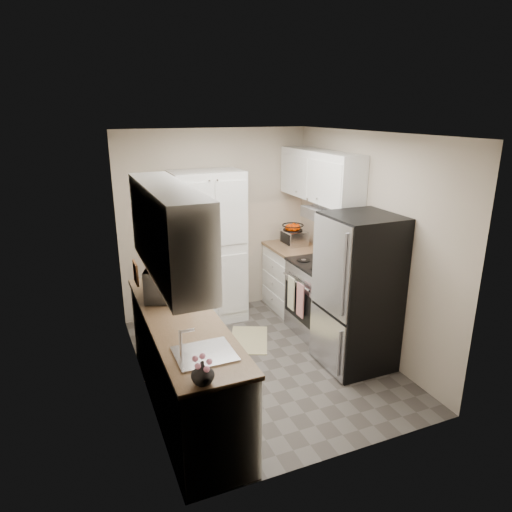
{
  "coord_description": "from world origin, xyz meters",
  "views": [
    {
      "loc": [
        -1.82,
        -4.17,
        2.72
      ],
      "look_at": [
        -0.01,
        0.15,
        1.21
      ],
      "focal_mm": 32.0,
      "sensor_mm": 36.0,
      "label": 1
    }
  ],
  "objects_px": {
    "electric_range": "(321,297)",
    "wine_bottle": "(165,273)",
    "refrigerator": "(358,292)",
    "toaster_oven": "(294,237)",
    "pantry_cabinet": "(208,248)",
    "microwave": "(169,279)"
  },
  "relations": [
    {
      "from": "electric_range",
      "to": "wine_bottle",
      "type": "height_order",
      "value": "wine_bottle"
    },
    {
      "from": "refrigerator",
      "to": "toaster_oven",
      "type": "bearing_deg",
      "value": 86.86
    },
    {
      "from": "pantry_cabinet",
      "to": "microwave",
      "type": "bearing_deg",
      "value": -123.12
    },
    {
      "from": "wine_bottle",
      "to": "toaster_oven",
      "type": "relative_size",
      "value": 0.78
    },
    {
      "from": "toaster_oven",
      "to": "pantry_cabinet",
      "type": "bearing_deg",
      "value": 177.75
    },
    {
      "from": "refrigerator",
      "to": "wine_bottle",
      "type": "distance_m",
      "value": 2.08
    },
    {
      "from": "pantry_cabinet",
      "to": "refrigerator",
      "type": "bearing_deg",
      "value": -56.54
    },
    {
      "from": "pantry_cabinet",
      "to": "toaster_oven",
      "type": "bearing_deg",
      "value": -1.84
    },
    {
      "from": "refrigerator",
      "to": "microwave",
      "type": "height_order",
      "value": "refrigerator"
    },
    {
      "from": "pantry_cabinet",
      "to": "electric_range",
      "type": "height_order",
      "value": "pantry_cabinet"
    },
    {
      "from": "electric_range",
      "to": "microwave",
      "type": "distance_m",
      "value": 2.05
    },
    {
      "from": "refrigerator",
      "to": "toaster_oven",
      "type": "height_order",
      "value": "refrigerator"
    },
    {
      "from": "electric_range",
      "to": "refrigerator",
      "type": "bearing_deg",
      "value": -92.48
    },
    {
      "from": "electric_range",
      "to": "microwave",
      "type": "xyz_separation_m",
      "value": [
        -1.94,
        -0.25,
        0.61
      ]
    },
    {
      "from": "toaster_oven",
      "to": "electric_range",
      "type": "bearing_deg",
      "value": -94.14
    },
    {
      "from": "pantry_cabinet",
      "to": "refrigerator",
      "type": "height_order",
      "value": "pantry_cabinet"
    },
    {
      "from": "pantry_cabinet",
      "to": "wine_bottle",
      "type": "xyz_separation_m",
      "value": [
        -0.75,
        -0.89,
        0.06
      ]
    },
    {
      "from": "toaster_oven",
      "to": "microwave",
      "type": "bearing_deg",
      "value": -150.78
    },
    {
      "from": "microwave",
      "to": "wine_bottle",
      "type": "relative_size",
      "value": 2.18
    },
    {
      "from": "electric_range",
      "to": "microwave",
      "type": "height_order",
      "value": "microwave"
    },
    {
      "from": "electric_range",
      "to": "wine_bottle",
      "type": "bearing_deg",
      "value": 178.82
    },
    {
      "from": "toaster_oven",
      "to": "refrigerator",
      "type": "bearing_deg",
      "value": -93.54
    }
  ]
}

